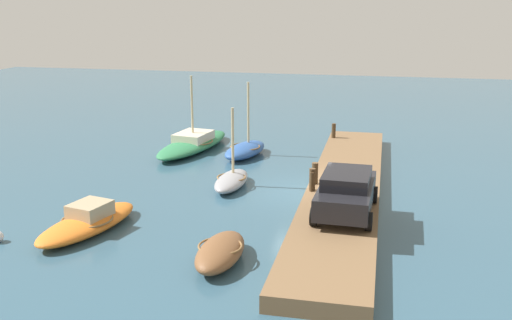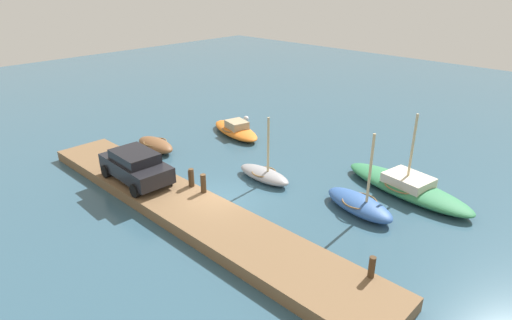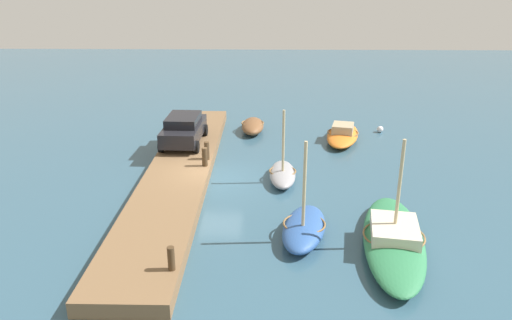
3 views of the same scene
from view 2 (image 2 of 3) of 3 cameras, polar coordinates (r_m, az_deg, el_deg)
name	(u,v)px [view 2 (image 2 of 3)]	position (r m, az deg, el deg)	size (l,w,h in m)	color
ground_plane	(217,201)	(20.68, -5.26, -5.40)	(84.00, 84.00, 0.00)	#33566B
dock_platform	(188,209)	(19.63, -9.08, -6.41)	(20.54, 2.93, 0.54)	brown
motorboat_orange	(236,130)	(28.79, -2.71, 4.05)	(4.98, 2.80, 1.02)	orange
dinghy_brown	(155,145)	(26.87, -13.22, 1.99)	(3.10, 1.43, 0.73)	brown
rowboat_blue	(359,204)	(20.10, 13.55, -5.70)	(3.90, 2.25, 3.89)	#2D569E
sailboat_green	(407,186)	(22.31, 19.40, -3.31)	(7.21, 3.23, 4.10)	#2D7A4C
rowboat_grey	(264,174)	(22.44, 1.07, -1.89)	(3.29, 1.31, 3.51)	#939399
mooring_post_west	(190,178)	(20.89, -8.74, -2.39)	(0.18, 0.18, 0.79)	#47331E
mooring_post_mid_west	(192,178)	(20.78, -8.57, -2.33)	(0.25, 0.25, 0.91)	#47331E
mooring_post_mid_east	(203,183)	(20.15, -7.01, -3.10)	(0.26, 0.26, 0.91)	#47331E
mooring_post_east	(372,267)	(15.32, 15.14, -13.58)	(0.23, 0.23, 0.80)	#47331E
parked_car	(136,166)	(21.74, -15.70, -0.72)	(4.20, 2.20, 1.56)	black
marker_buoy	(246,119)	(31.57, -1.32, 5.53)	(0.39, 0.39, 0.39)	silver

